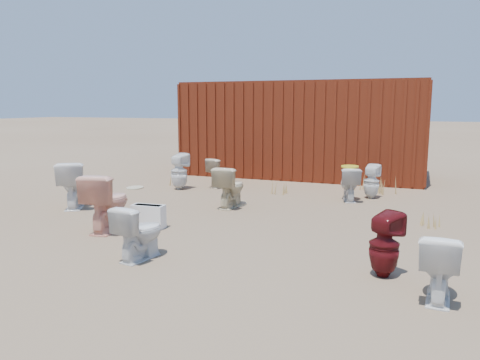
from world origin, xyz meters
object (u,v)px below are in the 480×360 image
(toilet_front_maroon, at_px, (384,245))
(toilet_front_e, at_px, (439,266))
(toilet_front_a, at_px, (74,185))
(toilet_back_beige_right, at_px, (221,173))
(toilet_back_a, at_px, (179,171))
(toilet_front_c, at_px, (140,232))
(toilet_back_beige_left, at_px, (230,187))
(shipping_container, at_px, (304,129))
(loose_tank, at_px, (148,216))
(toilet_back_yellowlid, at_px, (349,184))
(toilet_back_e, at_px, (371,181))
(toilet_front_pink, at_px, (107,202))

(toilet_front_maroon, bearing_deg, toilet_front_e, 173.22)
(toilet_front_a, xyz_separation_m, toilet_back_beige_right, (1.63, 2.88, -0.09))
(toilet_front_e, height_order, toilet_back_a, toilet_back_a)
(toilet_front_maroon, xyz_separation_m, toilet_front_e, (0.53, -0.44, -0.03))
(toilet_front_a, relative_size, toilet_front_c, 1.27)
(toilet_front_maroon, height_order, toilet_back_beige_left, toilet_back_beige_left)
(shipping_container, distance_m, toilet_back_beige_left, 4.44)
(toilet_front_e, relative_size, toilet_back_beige_right, 1.00)
(toilet_front_maroon, xyz_separation_m, toilet_back_a, (-4.57, 3.87, 0.04))
(toilet_front_c, bearing_deg, toilet_back_a, -58.05)
(loose_tank, bearing_deg, toilet_front_a, 156.02)
(toilet_front_a, distance_m, toilet_back_a, 2.47)
(toilet_back_beige_left, distance_m, toilet_back_yellowlid, 2.35)
(toilet_front_c, distance_m, toilet_back_beige_left, 3.05)
(toilet_back_yellowlid, distance_m, loose_tank, 4.02)
(toilet_front_a, height_order, toilet_front_c, toilet_front_a)
(toilet_front_e, relative_size, toilet_back_beige_left, 0.88)
(toilet_back_a, relative_size, toilet_back_yellowlid, 1.21)
(toilet_back_beige_right, bearing_deg, toilet_front_a, 86.14)
(toilet_front_a, xyz_separation_m, toilet_back_beige_left, (2.60, 1.04, -0.05))
(toilet_front_a, bearing_deg, loose_tank, 129.74)
(toilet_front_maroon, relative_size, toilet_back_beige_right, 1.08)
(toilet_front_maroon, bearing_deg, toilet_front_c, 42.08)
(toilet_front_maroon, bearing_deg, toilet_back_yellowlid, -43.68)
(shipping_container, relative_size, toilet_back_e, 8.87)
(toilet_back_beige_left, bearing_deg, loose_tank, 73.18)
(toilet_back_yellowlid, xyz_separation_m, toilet_back_e, (0.38, 0.39, 0.01))
(toilet_front_a, xyz_separation_m, toilet_back_a, (0.88, 2.31, -0.02))
(toilet_front_a, xyz_separation_m, toilet_back_yellowlid, (4.52, 2.40, -0.09))
(shipping_container, relative_size, toilet_back_a, 7.59)
(toilet_front_e, height_order, toilet_back_beige_left, toilet_back_beige_left)
(shipping_container, xyz_separation_m, toilet_back_e, (2.01, -2.60, -0.86))
(toilet_front_a, distance_m, toilet_front_e, 6.31)
(toilet_back_yellowlid, bearing_deg, toilet_back_beige_right, -25.21)
(toilet_front_pink, relative_size, toilet_back_beige_right, 1.30)
(toilet_front_pink, height_order, toilet_back_yellowlid, toilet_front_pink)
(shipping_container, xyz_separation_m, toilet_back_a, (-2.01, -3.09, -0.80))
(toilet_front_maroon, distance_m, toilet_back_beige_right, 5.86)
(toilet_back_a, bearing_deg, toilet_front_maroon, 152.12)
(loose_tank, bearing_deg, toilet_back_beige_left, 67.49)
(toilet_back_beige_right, distance_m, toilet_back_yellowlid, 2.92)
(toilet_back_beige_right, height_order, loose_tank, toilet_back_beige_right)
(shipping_container, xyz_separation_m, toilet_front_pink, (-1.35, -6.47, -0.77))
(toilet_front_maroon, distance_m, toilet_front_e, 0.69)
(toilet_front_e, bearing_deg, toilet_front_pink, -8.64)
(shipping_container, height_order, toilet_back_beige_right, shipping_container)
(toilet_back_a, bearing_deg, toilet_back_beige_left, 156.08)
(toilet_front_e, xyz_separation_m, toilet_back_e, (-1.09, 4.80, 0.01))
(toilet_front_a, height_order, toilet_back_a, toilet_front_a)
(toilet_back_a, relative_size, toilet_back_beige_right, 1.20)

